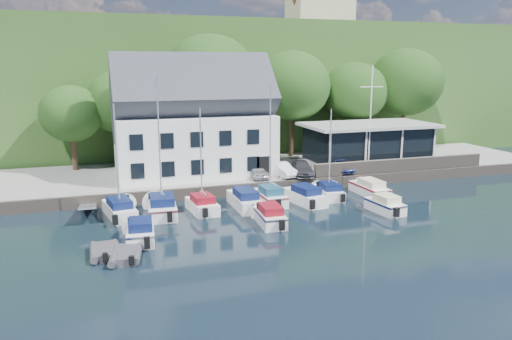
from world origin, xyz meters
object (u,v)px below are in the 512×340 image
object	(u,v)px
boat_r2_0	(140,230)
boat_r2_4	(385,203)
car_white	(282,169)
boat_r1_3	(245,198)
flagpole	(370,119)
boat_r1_0	(117,158)
club_pavilion	(368,143)
boat_r1_1	(160,152)
boat_r1_5	(305,194)
car_silver	(256,170)
boat_r1_4	(270,148)
car_blue	(340,165)
boat_r1_2	(201,157)
harbor_building	(193,127)
dinghy_1	(126,254)
boat_r1_7	(370,187)
car_dgrey	(302,168)
dinghy_0	(105,250)
boat_r1_6	(330,150)
boat_r2_2	(269,214)

from	to	relation	value
boat_r2_0	boat_r2_4	world-z (taller)	boat_r2_0
car_white	boat_r1_3	distance (m)	7.62
flagpole	boat_r1_0	bearing A→B (deg)	-168.10
club_pavilion	boat_r1_1	xyz separation A→B (m)	(-22.27, -8.60, 1.73)
boat_r1_5	car_silver	bearing A→B (deg)	101.45
boat_r1_5	boat_r1_3	bearing A→B (deg)	167.39
boat_r1_0	boat_r1_4	world-z (taller)	boat_r1_4
car_blue	boat_r1_4	xyz separation A→B (m)	(-8.92, -5.23, 2.96)
boat_r1_2	boat_r1_3	bearing A→B (deg)	-3.06
club_pavilion	boat_r2_4	size ratio (longest dim) A/B	2.81
harbor_building	boat_r1_0	distance (m)	11.28
boat_r1_0	dinghy_1	world-z (taller)	boat_r1_0
boat_r1_4	boat_r1_5	world-z (taller)	boat_r1_4
flagpole	dinghy_1	size ratio (longest dim) A/B	3.31
boat_r1_3	boat_r1_7	bearing A→B (deg)	2.09
harbor_building	dinghy_1	xyz separation A→B (m)	(-7.40, -17.19, -5.00)
club_pavilion	boat_r2_0	xyz separation A→B (m)	(-24.30, -13.87, -2.31)
car_dgrey	dinghy_0	distance (m)	21.71
boat_r1_6	boat_r2_2	distance (m)	9.32
boat_r1_4	car_silver	bearing A→B (deg)	83.06
boat_r1_5	boat_r2_0	distance (m)	14.36
harbor_building	dinghy_0	world-z (taller)	harbor_building
boat_r1_1	boat_r1_5	distance (m)	12.13
boat_r1_6	boat_r2_4	world-z (taller)	boat_r1_6
boat_r1_2	boat_r2_2	distance (m)	6.80
car_dgrey	boat_r1_3	bearing A→B (deg)	-130.49
harbor_building	boat_r1_4	bearing A→B (deg)	-63.14
boat_r1_7	club_pavilion	bearing A→B (deg)	59.18
car_white	boat_r1_3	bearing A→B (deg)	-142.38
club_pavilion	dinghy_0	distance (m)	30.98
boat_r1_5	car_white	bearing A→B (deg)	78.68
boat_r1_5	boat_r1_6	world-z (taller)	boat_r1_6
flagpole	boat_r1_1	distance (m)	21.38
club_pavilion	car_blue	size ratio (longest dim) A/B	3.57
boat_r2_2	dinghy_0	world-z (taller)	boat_r2_2
boat_r1_6	boat_r2_0	distance (m)	17.39
car_silver	boat_r1_6	world-z (taller)	boat_r1_6
car_white	boat_r1_6	bearing A→B (deg)	-73.46
flagpole	club_pavilion	bearing A→B (deg)	61.79
car_silver	car_blue	xyz separation A→B (m)	(8.43, -0.02, -0.01)
car_dgrey	boat_r1_7	world-z (taller)	car_dgrey
boat_r1_1	boat_r1_0	bearing A→B (deg)	174.53
boat_r1_1	boat_r1_7	world-z (taller)	boat_r1_1
flagpole	harbor_building	bearing A→B (deg)	167.66
boat_r1_2	boat_r1_7	distance (m)	15.20
boat_r1_2	boat_r2_2	xyz separation A→B (m)	(3.90, -4.30, -3.53)
boat_r1_2	dinghy_1	xyz separation A→B (m)	(-6.15, -7.92, -3.89)
boat_r2_4	dinghy_1	bearing A→B (deg)	-175.20
flagpole	boat_r1_2	world-z (taller)	flagpole
boat_r1_7	dinghy_1	bearing A→B (deg)	-159.98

